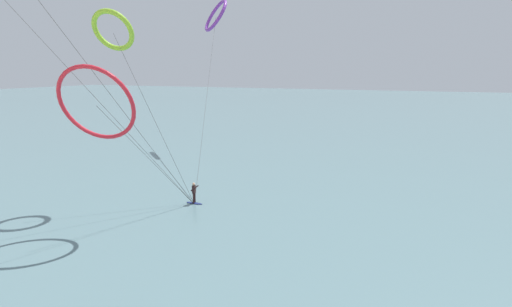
# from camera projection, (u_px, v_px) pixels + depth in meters

# --- Properties ---
(sea_water) EXTENTS (400.00, 200.00, 0.08)m
(sea_water) POSITION_uv_depth(u_px,v_px,m) (377.00, 109.00, 100.39)
(sea_water) COLOR slate
(sea_water) RESTS_ON ground
(surfer_navy) EXTENTS (1.40, 0.63, 1.70)m
(surfer_navy) POSITION_uv_depth(u_px,v_px,m) (194.00, 194.00, 29.50)
(surfer_navy) COLOR navy
(surfer_navy) RESTS_ON ground
(kite_violet) EXTENTS (11.93, 24.24, 19.35)m
(kite_violet) POSITION_uv_depth(u_px,v_px,m) (216.00, 16.00, 48.88)
(kite_violet) COLOR purple
(kite_violet) RESTS_ON ground
(kite_lime) EXTENTS (7.55, 2.49, 14.72)m
(kite_lime) POSITION_uv_depth(u_px,v_px,m) (113.00, 31.00, 27.91)
(kite_lime) COLOR #8CC62D
(kite_lime) RESTS_ON ground
(kite_crimson) EXTENTS (5.37, 8.11, 10.73)m
(kite_crimson) POSITION_uv_depth(u_px,v_px,m) (96.00, 104.00, 22.94)
(kite_crimson) COLOR red
(kite_crimson) RESTS_ON ground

